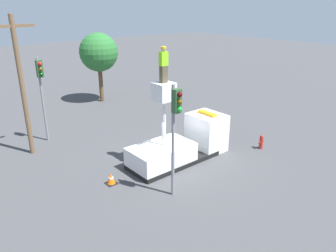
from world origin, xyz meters
TOP-DOWN VIEW (x-y plane):
  - ground_plane at (0.00, 0.00)m, footprint 120.00×120.00m
  - bucket_truck at (0.61, 0.00)m, footprint 5.99×2.11m
  - worker at (-0.68, 0.00)m, footprint 0.40×0.26m
  - traffic_light_pole at (-2.18, -2.61)m, footprint 0.34×0.57m
  - traffic_light_across at (-4.17, 7.28)m, footprint 0.34×0.57m
  - fire_hydrant at (5.16, -2.07)m, footprint 0.46×0.22m
  - traffic_cone_rear at (-3.85, 0.17)m, footprint 0.52×0.52m
  - tree_left_bg at (2.89, 13.06)m, footprint 3.25×3.25m
  - utility_pole at (-5.57, 6.17)m, footprint 2.20×0.26m

SIDE VIEW (x-z plane):
  - ground_plane at x=0.00m, z-range 0.00..0.00m
  - traffic_cone_rear at x=-3.85m, z-range -0.02..0.54m
  - fire_hydrant at x=5.16m, z-range -0.01..0.86m
  - bucket_truck at x=0.61m, z-range -1.38..3.17m
  - traffic_light_pole at x=-2.18m, z-range 1.07..6.23m
  - traffic_light_across at x=-4.17m, z-range 1.09..6.36m
  - utility_pole at x=-5.57m, z-range 0.32..8.04m
  - tree_left_bg at x=2.89m, z-range 1.30..7.22m
  - worker at x=-0.68m, z-range 4.56..6.30m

